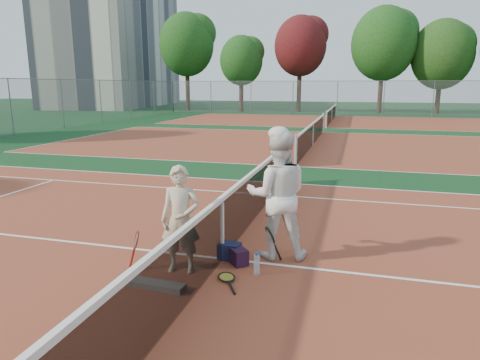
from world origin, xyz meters
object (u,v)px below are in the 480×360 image
at_px(net_main, 222,228).
at_px(player_b, 278,195).
at_px(racket_red, 137,251).
at_px(sports_bag_purple, 239,256).
at_px(racket_black_held, 270,244).
at_px(player_a, 181,220).
at_px(racket_spare, 226,278).
at_px(water_bottle, 257,265).
at_px(sports_bag_navy, 229,251).
at_px(apartment_block, 116,45).

relative_size(net_main, player_b, 5.47).
height_order(racket_red, sports_bag_purple, racket_red).
relative_size(racket_red, racket_black_held, 1.05).
relative_size(player_a, racket_spare, 2.62).
relative_size(racket_black_held, water_bottle, 1.87).
bearing_deg(net_main, sports_bag_navy, 9.82).
relative_size(apartment_block, player_a, 13.98).
height_order(player_b, sports_bag_purple, player_b).
xyz_separation_m(net_main, sports_bag_navy, (0.11, 0.02, -0.38)).
height_order(racket_black_held, sports_bag_navy, racket_black_held).
bearing_deg(apartment_block, racket_black_held, -56.79).
height_order(sports_bag_navy, water_bottle, water_bottle).
height_order(player_b, racket_spare, player_b).
bearing_deg(sports_bag_navy, racket_red, -149.21).
distance_m(net_main, racket_black_held, 0.78).
bearing_deg(sports_bag_purple, player_a, -148.52).
relative_size(player_a, racket_red, 2.68).
relative_size(player_b, sports_bag_purple, 6.59).
xyz_separation_m(apartment_block, player_b, (28.79, -43.64, -6.50)).
xyz_separation_m(player_a, racket_red, (-0.66, -0.13, -0.49)).
relative_size(net_main, racket_spare, 18.28).
height_order(apartment_block, water_bottle, apartment_block).
bearing_deg(apartment_block, racket_spare, -57.67).
bearing_deg(player_b, racket_spare, 51.27).
distance_m(racket_red, racket_black_held, 2.00).
height_order(racket_black_held, racket_spare, racket_black_held).
bearing_deg(sports_bag_navy, sports_bag_purple, -36.35).
height_order(apartment_block, player_a, apartment_block).
bearing_deg(sports_bag_navy, net_main, -170.18).
bearing_deg(apartment_block, racket_red, -58.96).
bearing_deg(player_a, sports_bag_navy, 36.95).
relative_size(player_a, water_bottle, 5.25).
xyz_separation_m(net_main, player_b, (0.79, 0.36, 0.49)).
bearing_deg(player_a, racket_spare, -18.85).
xyz_separation_m(racket_spare, sports_bag_navy, (-0.17, 0.70, 0.10)).
relative_size(sports_bag_purple, water_bottle, 1.01).
height_order(racket_spare, sports_bag_navy, sports_bag_navy).
xyz_separation_m(apartment_block, sports_bag_purple, (28.30, -44.12, -7.38)).
xyz_separation_m(player_b, sports_bag_purple, (-0.50, -0.48, -0.88)).
relative_size(player_a, sports_bag_purple, 5.18).
bearing_deg(racket_spare, player_a, 50.70).
bearing_deg(racket_red, water_bottle, -23.19).
bearing_deg(sports_bag_navy, water_bottle, -38.68).
distance_m(racket_black_held, racket_spare, 0.94).
relative_size(racket_black_held, sports_bag_purple, 1.84).
bearing_deg(racket_spare, sports_bag_navy, -17.09).
bearing_deg(player_b, racket_red, 16.98).
xyz_separation_m(sports_bag_navy, sports_bag_purple, (0.19, -0.14, -0.01)).
bearing_deg(racket_black_held, player_a, -2.98).
bearing_deg(racket_black_held, net_main, -25.04).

